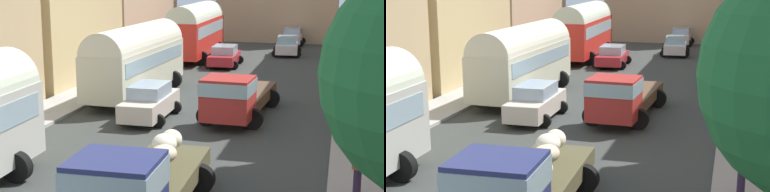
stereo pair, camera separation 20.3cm
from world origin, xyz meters
TOP-DOWN VIEW (x-y plane):
  - ground_plane at (0.00, 27.00)m, footprint 154.00×154.00m
  - sidewalk_left at (-7.25, 27.00)m, footprint 2.50×70.00m
  - sidewalk_right at (7.25, 27.00)m, footprint 2.50×70.00m
  - building_left_2 at (-11.38, 26.43)m, footprint 5.77×10.16m
  - parked_bus_1 at (-4.36, 22.83)m, footprint 3.42×9.23m
  - parked_bus_2 at (-4.69, 37.17)m, footprint 3.35×9.76m
  - cargo_truck_0 at (1.33, 7.19)m, footprint 3.03×7.06m
  - cargo_truck_1 at (1.72, 19.12)m, footprint 3.19×7.36m
  - car_0 at (1.93, 40.73)m, footprint 2.45×4.06m
  - car_1 at (1.78, 47.38)m, footprint 2.26×3.63m
  - car_2 at (-2.12, 18.38)m, footprint 2.26×4.34m
  - car_3 at (-1.83, 34.09)m, footprint 2.47×4.37m
  - pedestrian_0 at (6.86, 10.77)m, footprint 0.50×0.50m
  - pedestrian_1 at (6.59, 26.81)m, footprint 0.49×0.49m
  - pedestrian_2 at (7.56, 20.26)m, footprint 0.39×0.39m

SIDE VIEW (x-z plane):
  - ground_plane at x=0.00m, z-range 0.00..0.00m
  - sidewalk_left at x=-7.25m, z-range 0.00..0.14m
  - sidewalk_right at x=7.25m, z-range 0.00..0.14m
  - car_3 at x=-1.83m, z-range 0.01..1.49m
  - car_0 at x=1.93m, z-range 0.00..1.55m
  - car_1 at x=1.78m, z-range -0.01..1.60m
  - car_2 at x=-2.12m, z-range 0.00..1.64m
  - pedestrian_1 at x=6.59m, z-range 0.12..1.90m
  - pedestrian_2 at x=7.56m, z-range 0.13..1.90m
  - pedestrian_0 at x=6.86m, z-range 0.13..1.90m
  - cargo_truck_1 at x=1.72m, z-range 0.03..2.28m
  - cargo_truck_0 at x=1.33m, z-range 0.03..2.52m
  - parked_bus_1 at x=-4.36m, z-range 0.20..4.08m
  - parked_bus_2 at x=-4.69m, z-range 0.24..4.49m
  - building_left_2 at x=-11.38m, z-range 0.00..8.12m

